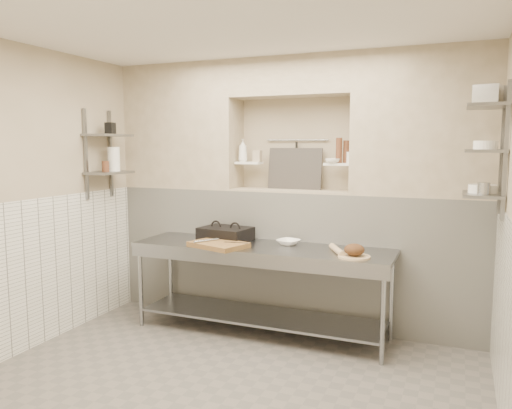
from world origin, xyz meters
The scene contains 47 objects.
floor centered at (0.00, 0.00, -0.05)m, with size 4.00×3.90×0.10m, color #665F5A.
ceiling centered at (0.00, 0.00, 2.85)m, with size 4.00×3.90×0.10m, color silver.
wall_left centered at (-2.05, 0.00, 1.40)m, with size 0.10×3.90×2.80m, color tan.
wall_back centered at (0.00, 2.00, 1.40)m, with size 4.00×0.10×2.80m, color tan.
backwall_lower centered at (0.00, 1.75, 0.70)m, with size 4.00×0.40×1.40m, color silver.
alcove_sill centered at (0.00, 1.75, 1.41)m, with size 1.30×0.40×0.02m, color tan.
backwall_pillar_left centered at (-1.33, 1.75, 2.10)m, with size 1.35×0.40×1.40m, color tan.
backwall_pillar_right centered at (1.33, 1.75, 2.10)m, with size 1.35×0.40×1.40m, color tan.
backwall_header centered at (0.00, 1.75, 2.60)m, with size 1.30×0.40×0.40m, color tan.
wainscot_left centered at (-1.99, 0.00, 0.70)m, with size 0.02×3.90×1.40m, color silver.
wainscot_right centered at (1.99, 0.00, 0.70)m, with size 0.02×3.90×1.40m, color silver.
alcove_shelf_left centered at (-0.50, 1.75, 1.70)m, with size 0.28×0.16×0.03m, color white.
alcove_shelf_right centered at (0.50, 1.75, 1.70)m, with size 0.28×0.16×0.03m, color white.
utensil_rail centered at (0.00, 1.92, 1.95)m, with size 0.02×0.02×0.70m, color gray.
hanging_steel centered at (0.00, 1.90, 1.78)m, with size 0.02×0.02×0.30m, color black.
splash_panel centered at (0.00, 1.85, 1.64)m, with size 0.60×0.02×0.45m, color #383330.
shelf_rail_left_a centered at (-1.98, 1.25, 1.80)m, with size 0.03×0.03×0.95m, color slate.
shelf_rail_left_b centered at (-1.98, 0.85, 1.80)m, with size 0.03×0.03×0.95m, color slate.
wall_shelf_left_lower centered at (-1.84, 1.05, 1.60)m, with size 0.30×0.50×0.03m, color slate.
wall_shelf_left_upper centered at (-1.84, 1.05, 2.00)m, with size 0.30×0.50×0.03m, color slate.
shelf_rail_right_a centered at (1.98, 1.25, 1.85)m, with size 0.03×0.03×1.05m, color slate.
shelf_rail_right_b centered at (1.98, 0.85, 1.85)m, with size 0.03×0.03×1.05m, color slate.
wall_shelf_right_lower centered at (1.84, 1.05, 1.50)m, with size 0.30×0.50×0.03m, color slate.
wall_shelf_right_mid centered at (1.84, 1.05, 1.85)m, with size 0.30×0.50×0.03m, color slate.
wall_shelf_right_upper centered at (1.84, 1.05, 2.20)m, with size 0.30×0.50×0.03m, color slate.
prep_table centered at (-0.14, 1.18, 0.64)m, with size 2.60×0.70×0.90m.
panini_press centered at (-0.59, 1.32, 0.97)m, with size 0.55×0.43×0.14m.
cutting_board centered at (-0.50, 0.99, 0.92)m, with size 0.53×0.37×0.05m, color olive.
knife_blade centered at (-0.33, 1.03, 0.95)m, with size 0.24×0.03×0.01m, color gray.
tongs centered at (-0.63, 0.97, 0.96)m, with size 0.02×0.02×0.27m, color gray.
mixing_bowl centered at (0.10, 1.35, 0.93)m, with size 0.22×0.22×0.05m, color white.
rolling_pin centered at (0.64, 1.16, 0.93)m, with size 0.06×0.06×0.38m, color tan.
bread_board centered at (0.82, 1.03, 0.91)m, with size 0.29×0.29×0.02m, color tan.
bread_loaf centered at (0.82, 1.03, 0.97)m, with size 0.18×0.18×0.11m, color #4C2D19.
bottle_soap centered at (-0.56, 1.72, 1.84)m, with size 0.10×0.10×0.25m, color white.
jar_alcove centered at (-0.40, 1.75, 1.77)m, with size 0.08×0.08×0.12m, color tan.
bowl_alcove centered at (0.45, 1.70, 1.74)m, with size 0.15×0.15×0.05m, color white.
condiment_a centered at (0.57, 1.78, 1.83)m, with size 0.06×0.06×0.23m, color #542F1E.
condiment_b centered at (0.51, 1.73, 1.84)m, with size 0.06×0.06×0.26m, color #542F1E.
condiment_c centered at (0.61, 1.76, 1.77)m, with size 0.07×0.07×0.11m, color white.
jug_left centered at (-1.84, 1.13, 1.74)m, with size 0.13×0.13×0.26m, color white.
jar_left centered at (-1.84, 0.99, 1.67)m, with size 0.08×0.08×0.11m, color #542F1E.
box_left_upper centered at (-1.84, 1.09, 2.07)m, with size 0.09×0.09×0.12m, color black.
bowl_right centered at (1.84, 1.06, 1.55)m, with size 0.22×0.22×0.07m, color white.
canister_right centered at (1.84, 0.91, 1.56)m, with size 0.09×0.09×0.09m, color gray.
bowl_right_mid centered at (1.84, 1.02, 1.90)m, with size 0.18×0.18×0.07m, color white.
basket_right centered at (1.84, 1.05, 2.29)m, with size 0.19×0.23×0.15m, color gray.
Camera 1 is at (1.66, -3.33, 1.89)m, focal length 35.00 mm.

